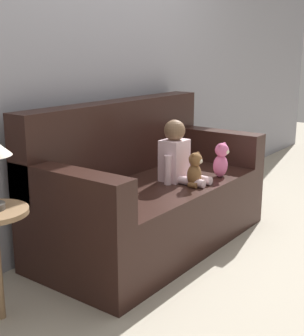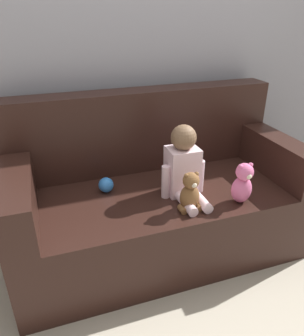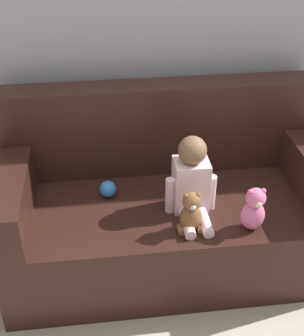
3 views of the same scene
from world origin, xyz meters
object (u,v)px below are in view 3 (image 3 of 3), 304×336
(couch, at_px, (165,207))
(plush_toy_side, at_px, (254,209))
(person_baby, at_px, (192,181))
(toy_ball, at_px, (108,189))
(teddy_bear_brown, at_px, (191,213))

(couch, relative_size, plush_toy_side, 7.17)
(person_baby, bearing_deg, toy_ball, 158.52)
(teddy_bear_brown, xyz_separation_m, plush_toy_side, (0.30, -0.03, 0.01))
(couch, height_order, plush_toy_side, couch)
(couch, height_order, toy_ball, couch)
(couch, height_order, person_baby, couch)
(teddy_bear_brown, relative_size, toy_ball, 2.50)
(couch, distance_m, person_baby, 0.34)
(teddy_bear_brown, height_order, toy_ball, teddy_bear_brown)
(person_baby, height_order, plush_toy_side, person_baby)
(couch, xyz_separation_m, teddy_bear_brown, (0.07, -0.33, 0.21))
(plush_toy_side, bearing_deg, couch, 136.48)
(person_baby, relative_size, toy_ball, 4.65)
(person_baby, distance_m, teddy_bear_brown, 0.18)
(teddy_bear_brown, distance_m, toy_ball, 0.50)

